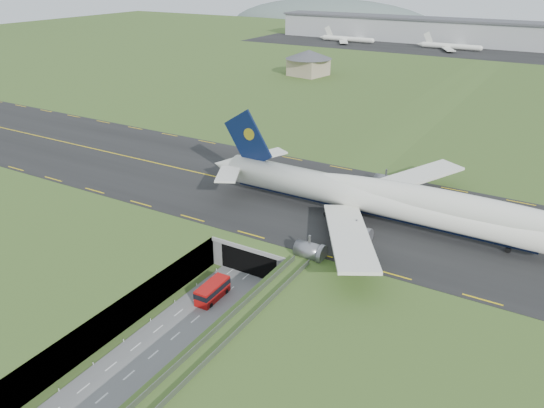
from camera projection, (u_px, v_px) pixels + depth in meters
The scene contains 10 objects.
ground at pixel (224, 296), 92.45m from camera, with size 900.00×900.00×0.00m, color #375020.
airfield_deck at pixel (223, 281), 91.22m from camera, with size 800.00×800.00×6.00m, color gray.
trench_road at pixel (197, 318), 86.53m from camera, with size 12.00×75.00×0.20m, color slate.
taxiway at pixel (310, 199), 115.82m from camera, with size 800.00×44.00×0.18m, color black.
tunnel_portal at pixel (273, 240), 104.18m from camera, with size 17.00×22.30×6.00m.
guideway at pixel (207, 357), 70.17m from camera, with size 3.00×53.00×7.05m.
jumbo_jet at pixel (403, 203), 101.16m from camera, with size 89.48×58.52×19.36m.
shuttle_tram at pixel (212, 291), 91.02m from camera, with size 2.96×7.32×2.96m.
service_building at pixel (309, 60), 242.08m from camera, with size 24.71×24.71×11.60m.
cargo_terminal at pixel (509, 35), 321.54m from camera, with size 320.00×67.00×15.60m.
Camera 1 is at (46.75, -62.51, 52.76)m, focal length 35.00 mm.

